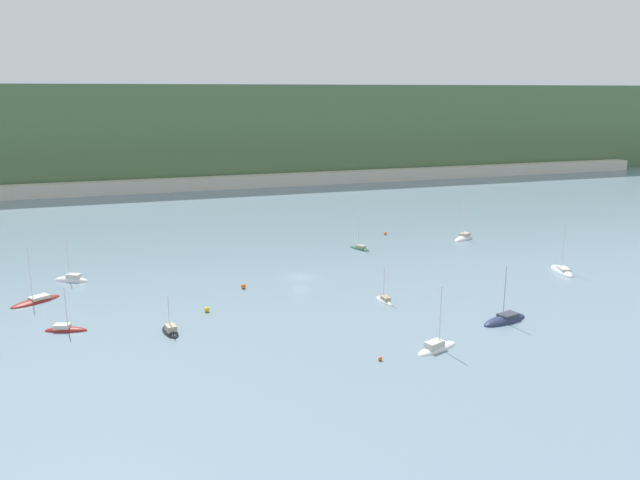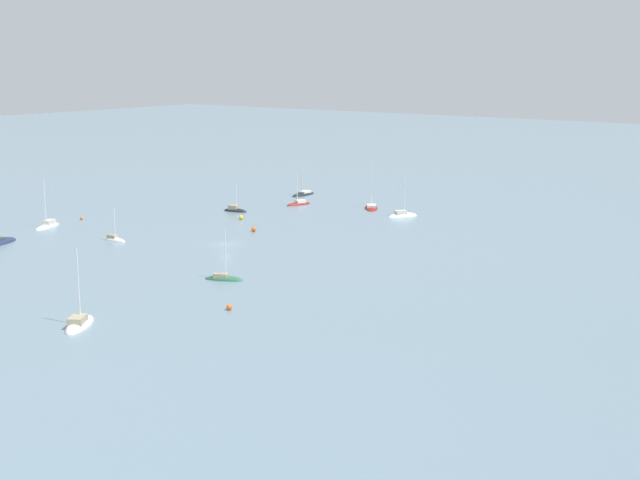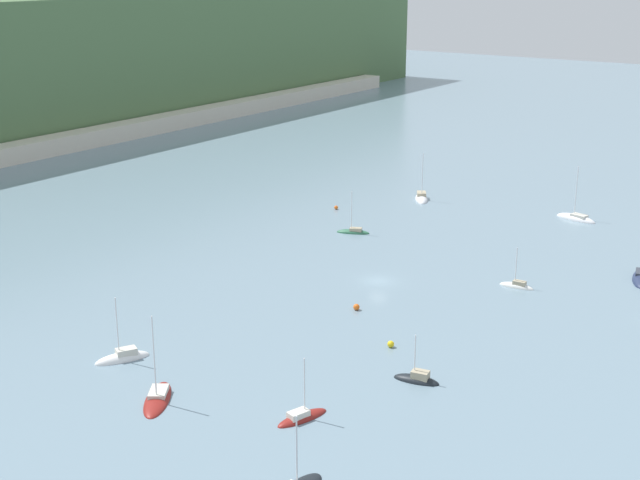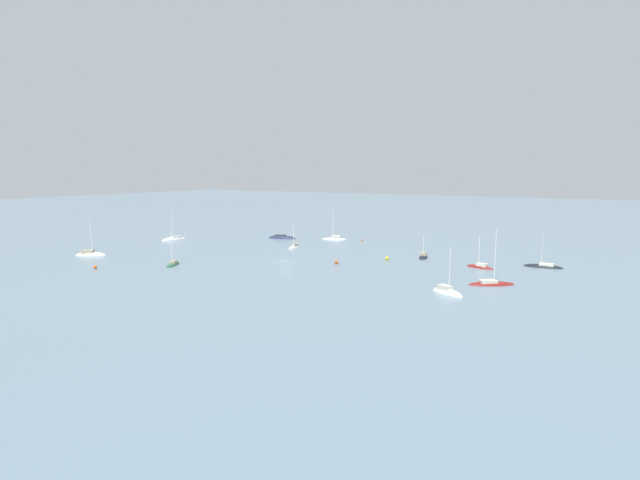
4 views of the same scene
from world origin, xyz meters
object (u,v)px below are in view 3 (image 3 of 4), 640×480
sailboat_0 (517,286)px  sailboat_6 (158,399)px  sailboat_4 (417,380)px  sailboat_7 (353,232)px  sailboat_1 (421,199)px  mooring_buoy_3 (391,344)px  sailboat_8 (302,418)px  sailboat_5 (576,219)px  mooring_buoy_2 (336,207)px  sailboat_2 (123,359)px  mooring_buoy_1 (356,307)px

sailboat_0 → sailboat_6: (-51.68, 17.02, -0.01)m
sailboat_4 → sailboat_7: bearing=-60.7°
sailboat_1 → mooring_buoy_3: bearing=-6.2°
sailboat_6 → sailboat_7: sailboat_6 is taller
sailboat_0 → sailboat_1: (34.09, 33.26, 0.01)m
sailboat_1 → sailboat_4: 76.00m
sailboat_0 → sailboat_7: sailboat_7 is taller
sailboat_8 → mooring_buoy_3: size_ratio=8.75×
sailboat_5 → sailboat_8: bearing=104.5°
sailboat_7 → mooring_buoy_3: sailboat_7 is taller
sailboat_5 → sailboat_7: size_ratio=1.34×
mooring_buoy_2 → mooring_buoy_3: (-46.26, -38.47, 0.05)m
sailboat_7 → mooring_buoy_3: bearing=105.1°
sailboat_6 → mooring_buoy_2: (70.93, 25.55, 0.25)m
sailboat_1 → sailboat_7: (-25.37, -1.12, -0.02)m
sailboat_8 → sailboat_7: bearing=45.3°
sailboat_2 → sailboat_8: 24.38m
sailboat_0 → sailboat_1: 47.63m
sailboat_1 → sailboat_2: bearing=-27.3°
sailboat_1 → sailboat_2: sailboat_1 is taller
sailboat_4 → sailboat_7: size_ratio=0.77×
mooring_buoy_2 → sailboat_1: bearing=-32.1°
sailboat_4 → sailboat_2: bearing=14.9°
sailboat_8 → sailboat_2: bearing=108.3°
sailboat_0 → sailboat_6: 54.41m
sailboat_8 → sailboat_1: bearing=38.0°
sailboat_0 → sailboat_6: bearing=67.7°
sailboat_5 → sailboat_8: 83.88m
mooring_buoy_3 → mooring_buoy_2: bearing=39.7°
sailboat_2 → mooring_buoy_3: sailboat_2 is taller
sailboat_7 → sailboat_0: bearing=141.8°
sailboat_2 → sailboat_7: 55.95m
sailboat_6 → mooring_buoy_2: 75.39m
sailboat_8 → mooring_buoy_3: bearing=21.5°
mooring_buoy_1 → sailboat_4: bearing=-129.7°
sailboat_4 → mooring_buoy_1: sailboat_4 is taller
sailboat_2 → sailboat_1: bearing=-147.7°
sailboat_6 → sailboat_7: bearing=159.8°
sailboat_4 → sailboat_5: size_ratio=0.58×
sailboat_0 → sailboat_7: (8.72, 32.14, -0.00)m
sailboat_5 → mooring_buoy_2: 41.85m
sailboat_5 → sailboat_8: sailboat_5 is taller
sailboat_0 → sailboat_1: bearing=-49.8°
sailboat_5 → sailboat_0: bearing=110.4°
sailboat_8 → mooring_buoy_2: size_ratio=9.92×
mooring_buoy_1 → mooring_buoy_2: bearing=36.8°
sailboat_4 → sailboat_8: sailboat_8 is taller
sailboat_2 → mooring_buoy_1: sailboat_2 is taller
sailboat_8 → mooring_buoy_2: sailboat_8 is taller
mooring_buoy_3 → sailboat_0: bearing=-8.6°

